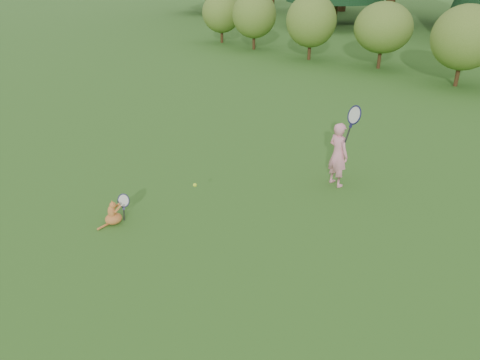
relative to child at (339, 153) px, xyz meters
The scene contains 5 objects.
ground 3.20m from the child, 107.36° to the right, with size 100.00×100.00×0.00m, color #2A5718.
shrub_row 10.09m from the child, 95.31° to the left, with size 28.00×3.00×2.80m, color #4F6F22, non-canonical shape.
child is the anchor object (origin of this frame).
cat 4.44m from the child, 120.69° to the right, with size 0.41×0.66×0.57m.
tennis_ball 2.99m from the child, 117.17° to the right, with size 0.07×0.07×0.07m.
Camera 1 is at (4.85, -4.83, 4.31)m, focal length 35.00 mm.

